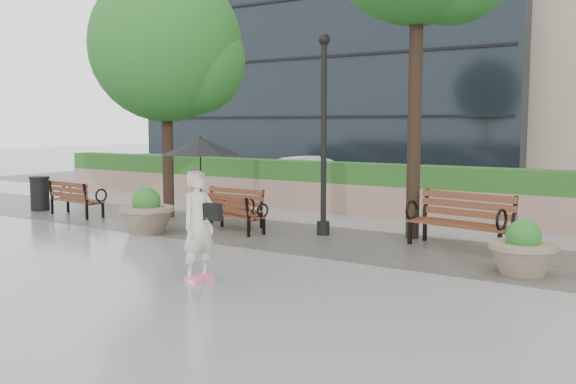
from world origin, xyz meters
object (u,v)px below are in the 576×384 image
Objects in this scene: bench_0 at (77,206)px; bench_1 at (229,216)px; car_right at (313,176)px; planter_right at (523,254)px; car_left at (164,170)px; trash_bin at (40,195)px; planter_left at (147,215)px; bench_2 at (234,221)px; bench_3 at (460,233)px; pedestrian at (200,195)px; lamppost at (324,148)px.

bench_1 is (4.40, 0.86, -0.01)m from bench_0.
planter_right is at bearing -138.20° from car_right.
bench_0 is at bearing -141.55° from car_left.
car_right reaches higher than trash_bin.
car_right is at bearing 95.77° from planter_left.
bench_1 is at bearing 170.42° from planter_right.
bench_0 reaches higher than planter_right.
bench_2 is at bearing 174.14° from planter_right.
bench_3 is at bearing 5.92° from bench_1.
trash_bin is (-1.70, 0.10, 0.18)m from bench_0.
car_left is (-8.61, 6.57, 0.34)m from bench_1.
bench_2 is at bearing 37.44° from pedestrian.
bench_0 reaches higher than trash_bin.
bench_3 reaches higher than bench_1.
car_right is (4.29, 7.44, 0.20)m from trash_bin.
bench_0 is at bearing 70.25° from pedestrian.
bench_1 is 0.76× the size of pedestrian.
bench_3 is 6.67m from planter_left.
car_right reaches higher than planter_left.
bench_0 is 0.84× the size of bench_3.
bench_2 is 0.75× the size of pedestrian.
lamppost is (-2.95, -0.16, 1.57)m from bench_3.
planter_right is at bearing -7.78° from bench_1.
bench_1 is 5.38m from bench_3.
planter_right reaches higher than bench_1.
lamppost reaches higher than bench_0.
bench_0 is 0.41× the size of lamppost.
planter_left is 0.29× the size of car_left.
car_right is 11.98m from pedestrian.
pedestrian is at bearing -53.91° from bench_1.
bench_0 is 1.46× the size of planter_left.
bench_0 is 1.93× the size of trash_bin.
bench_3 is at bearing 5.72° from trash_bin.
bench_0 is 7.98m from car_right.
car_right is (-0.84, 8.35, 0.26)m from planter_left.
planter_right is at bearing -173.38° from bench_2.
planter_left is 1.33× the size of trash_bin.
bench_3 is at bearing -156.91° from bench_2.
bench_1 is 10.83m from car_left.
bench_1 is 0.40× the size of car_left.
bench_0 is 1.63× the size of planter_right.
bench_2 is 0.42× the size of car_right.
car_left reaches higher than trash_bin.
bench_0 is at bearing 178.47° from planter_right.
planter_left is at bearing -152.21° from bench_3.
bench_3 is at bearing -22.10° from pedestrian.
bench_3 is 0.50× the size of car_left.
bench_2 is 11.59m from car_left.
bench_0 is 0.44× the size of car_right.
bench_2 is 1.54× the size of planter_right.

